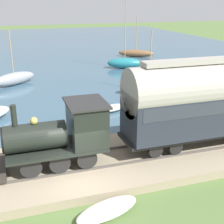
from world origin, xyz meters
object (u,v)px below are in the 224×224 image
(rowboat_far_out, at_px, (113,108))
(beached_dinghy, at_px, (107,210))
(passenger_coach, at_px, (205,98))
(sailboat_gray, at_px, (14,79))
(sailboat_red, at_px, (149,85))
(steam_locomotive, at_px, (64,131))
(sailboat_teal, at_px, (125,63))
(sailboat_brown, at_px, (136,53))

(rowboat_far_out, relative_size, beached_dinghy, 0.84)
(passenger_coach, height_order, sailboat_gray, sailboat_gray)
(passenger_coach, distance_m, sailboat_red, 12.22)
(passenger_coach, bearing_deg, steam_locomotive, 90.00)
(sailboat_teal, height_order, rowboat_far_out, sailboat_teal)
(sailboat_teal, distance_m, beached_dinghy, 28.31)
(sailboat_brown, distance_m, rowboat_far_out, 24.53)
(rowboat_far_out, bearing_deg, steam_locomotive, 128.32)
(steam_locomotive, bearing_deg, sailboat_gray, 6.03)
(sailboat_gray, relative_size, sailboat_teal, 0.62)
(passenger_coach, height_order, beached_dinghy, passenger_coach)
(steam_locomotive, relative_size, passenger_coach, 0.58)
(steam_locomotive, height_order, sailboat_red, sailboat_red)
(steam_locomotive, height_order, sailboat_brown, sailboat_brown)
(steam_locomotive, height_order, sailboat_gray, sailboat_gray)
(sailboat_gray, xyz_separation_m, beached_dinghy, (-22.15, -2.93, -0.42))
(sailboat_gray, relative_size, beached_dinghy, 1.81)
(beached_dinghy, bearing_deg, sailboat_teal, -21.65)
(passenger_coach, xyz_separation_m, rowboat_far_out, (7.92, 2.61, -2.88))
(beached_dinghy, bearing_deg, passenger_coach, -60.65)
(sailboat_gray, relative_size, rowboat_far_out, 2.15)
(steam_locomotive, relative_size, sailboat_brown, 0.90)
(sailboat_teal, bearing_deg, rowboat_far_out, 175.48)
(steam_locomotive, bearing_deg, sailboat_brown, -28.04)
(steam_locomotive, xyz_separation_m, sailboat_brown, (29.90, -15.93, -1.66))
(passenger_coach, distance_m, sailboat_teal, 23.02)
(sailboat_red, xyz_separation_m, sailboat_brown, (18.12, -6.06, -0.17))
(sailboat_teal, bearing_deg, beached_dinghy, 177.46)
(sailboat_gray, height_order, rowboat_far_out, sailboat_gray)
(rowboat_far_out, bearing_deg, sailboat_gray, 14.23)
(sailboat_gray, relative_size, sailboat_brown, 0.93)
(beached_dinghy, bearing_deg, sailboat_red, -29.79)
(sailboat_teal, bearing_deg, steam_locomotive, 172.26)
(rowboat_far_out, height_order, beached_dinghy, rowboat_far_out)
(sailboat_brown, bearing_deg, beached_dinghy, -174.16)
(sailboat_teal, distance_m, rowboat_far_out, 16.00)
(passenger_coach, bearing_deg, sailboat_brown, -15.52)
(sailboat_brown, bearing_deg, sailboat_gray, 152.50)
(sailboat_gray, bearing_deg, steam_locomotive, 151.89)
(passenger_coach, xyz_separation_m, beached_dinghy, (-3.73, 6.64, -2.90))
(sailboat_red, relative_size, beached_dinghy, 1.86)
(sailboat_red, bearing_deg, rowboat_far_out, 129.92)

